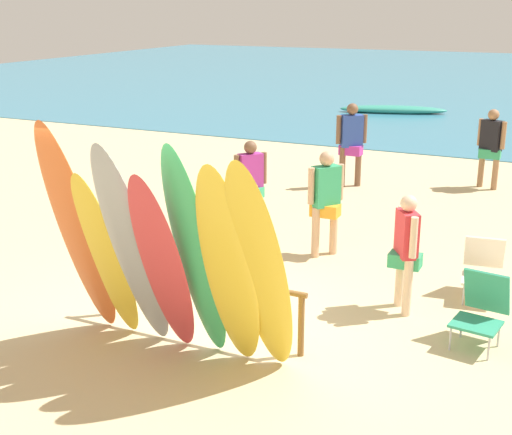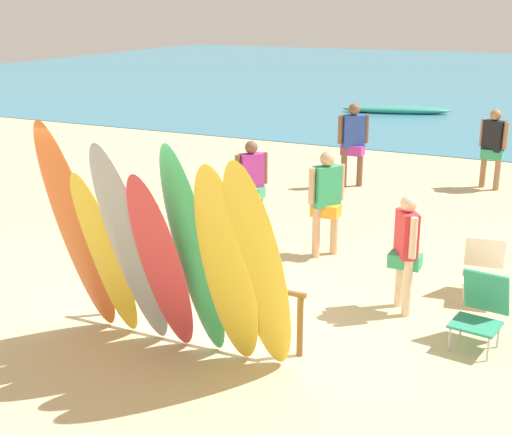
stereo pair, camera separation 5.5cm
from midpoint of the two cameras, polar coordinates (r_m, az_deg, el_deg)
ground at (r=21.07m, az=14.97°, el=6.42°), size 60.00×60.00×0.00m
ocean_water at (r=37.88m, az=20.07°, el=10.48°), size 60.00×40.00×0.02m
surfboard_rack at (r=8.04m, az=-4.46°, el=-5.72°), size 2.61×0.07×0.74m
surfboard_orange_0 at (r=7.84m, az=-14.11°, el=-1.12°), size 0.51×0.98×2.60m
surfboard_yellow_1 at (r=7.79m, az=-11.92°, el=-3.16°), size 0.56×0.86×2.06m
surfboard_grey_2 at (r=7.40m, az=-9.87°, el=-2.56°), size 0.54×1.03×2.44m
surfboard_red_3 at (r=7.26m, az=-7.43°, el=-3.99°), size 0.53×0.96×2.17m
surfboard_green_4 at (r=7.12m, az=-4.81°, el=-3.08°), size 0.55×0.92×2.46m
surfboard_yellow_5 at (r=6.94m, az=-2.10°, el=-4.23°), size 0.59×0.84×2.31m
surfboard_yellow_6 at (r=6.78m, az=0.46°, el=-4.39°), size 0.64×0.99×2.39m
beachgoer_by_water at (r=15.11m, az=18.80°, el=5.71°), size 0.57×0.36×1.63m
beachgoer_photographing at (r=14.61m, az=8.00°, el=6.32°), size 0.55×0.44×1.73m
beachgoer_midbeach at (r=8.71m, az=12.26°, el=-2.23°), size 0.39×0.49×1.49m
beachgoer_strolling at (r=11.51m, az=-0.24°, el=3.05°), size 0.40×0.48×1.55m
beachgoer_near_rack at (r=10.45m, az=5.88°, el=1.71°), size 0.42×0.50×1.61m
beach_chair_red at (r=9.54m, az=18.16°, el=-3.77°), size 0.59×0.79×0.80m
beach_chair_blue at (r=8.24m, az=18.01°, el=-7.00°), size 0.59×0.72×0.83m
distant_boat at (r=25.03m, az=11.38°, el=8.58°), size 3.70×1.68×0.29m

